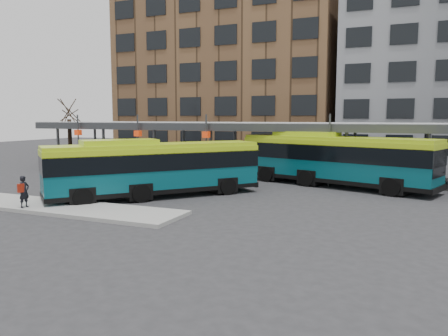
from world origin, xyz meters
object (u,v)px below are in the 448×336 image
Objects in this scene: tree at (70,141)px; bus_front at (154,167)px; bus_rear at (334,158)px; pedestrian at (24,191)px.

bus_front is (15.49, -10.30, -0.69)m from tree.
bus_front is 11.99m from bus_rear.
bus_rear is at bearing -41.70° from pedestrian.
bus_front reaches higher than pedestrian.
tree is 24.39m from bus_rear.
tree is 19.89m from pedestrian.
tree is at bearing 96.74° from bus_front.
bus_front is at bearing -33.63° from tree.
tree is at bearing 36.53° from pedestrian.
pedestrian is at bearing -54.05° from tree.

